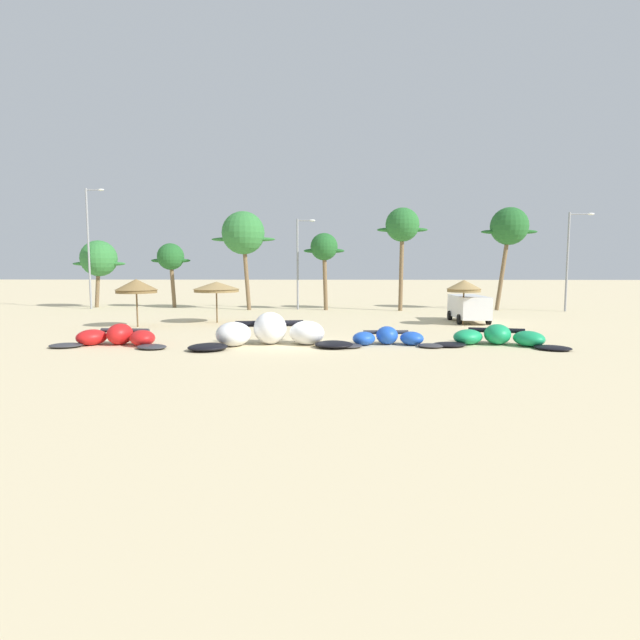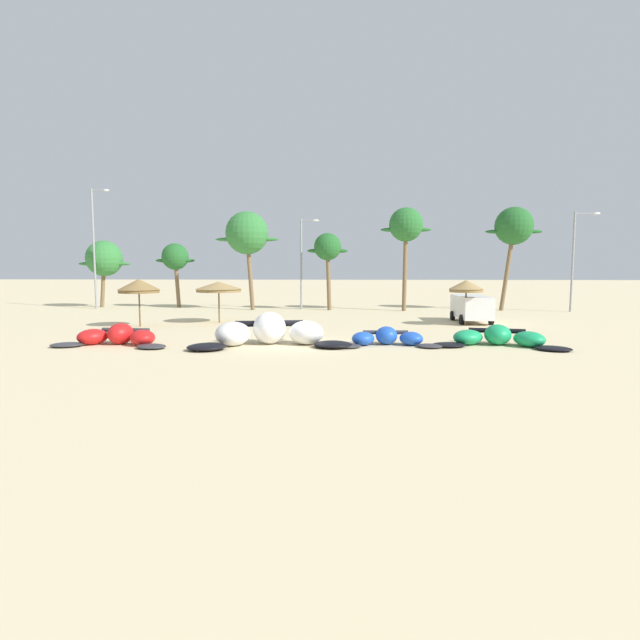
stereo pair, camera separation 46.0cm
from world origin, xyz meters
name	(u,v)px [view 1 (the left image)]	position (x,y,z in m)	size (l,w,h in m)	color
ground_plane	(294,344)	(0.00, 0.00, 0.00)	(260.00, 260.00, 0.00)	beige
kite_far_left	(117,337)	(-8.59, -0.74, 0.40)	(6.05, 2.98, 1.04)	#333338
kite_left	(271,333)	(-1.10, -0.45, 0.61)	(8.03, 4.37, 1.59)	black
kite_left_of_center	(388,338)	(4.64, -0.23, 0.34)	(5.37, 2.54, 0.89)	#333338
kite_center	(498,337)	(10.03, -0.12, 0.38)	(6.53, 3.70, 1.00)	black
beach_umbrella_near_van	(136,286)	(-10.57, 7.09, 2.61)	(2.66, 2.66, 3.06)	brown
beach_umbrella_middle	(216,287)	(-6.05, 9.71, 2.47)	(3.18, 3.18, 2.82)	brown
beach_umbrella_near_palms	(464,286)	(10.46, 8.67, 2.58)	(2.25, 2.25, 2.98)	brown
parked_van	(468,306)	(11.29, 10.68, 1.09)	(2.18, 4.67, 1.84)	white
palm_leftmost	(99,259)	(-20.16, 22.96, 4.57)	(5.05, 3.37, 6.31)	brown
palm_left	(171,258)	(-13.34, 22.95, 4.68)	(3.73, 2.48, 6.03)	brown
palm_left_of_gap	(243,234)	(-6.06, 20.52, 6.74)	(5.66, 3.77, 8.69)	brown
palm_center_left	(324,248)	(1.06, 20.61, 5.44)	(3.60, 2.40, 6.79)	brown
palm_center_right	(402,226)	(7.82, 19.94, 7.29)	(4.37, 2.91, 8.89)	brown
palm_right_of_gap	(509,227)	(17.20, 20.79, 7.25)	(4.91, 3.27, 8.99)	brown
lamppost_west	(90,243)	(-20.13, 21.19, 5.96)	(1.73, 0.24, 10.82)	gray
lamppost_west_center	(299,259)	(-1.17, 21.14, 4.55)	(1.68, 0.24, 8.06)	gray
lamppost_east_center	(570,256)	(22.08, 19.70, 4.79)	(2.17, 0.24, 8.42)	gray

